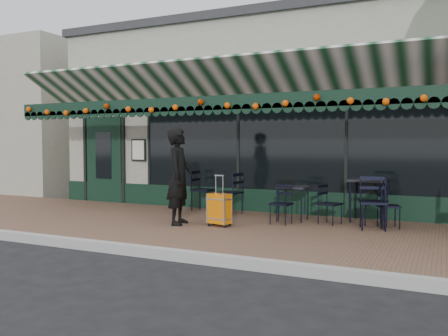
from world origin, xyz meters
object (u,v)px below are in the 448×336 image
at_px(suitcase, 219,209).
at_px(chair_solo, 203,190).
at_px(chair_a_left, 375,203).
at_px(chair_a_right, 389,207).
at_px(chair_a_front, 373,203).
at_px(chair_b_front, 281,204).
at_px(cafe_table_a, 368,183).
at_px(woman, 179,176).
at_px(chair_b_left, 230,193).
at_px(chair_b_right, 330,204).
at_px(cafe_table_b, 293,190).

height_order(suitcase, chair_solo, suitcase).
relative_size(chair_a_left, chair_solo, 0.99).
xyz_separation_m(chair_a_right, chair_a_front, (-0.23, -0.29, 0.09)).
bearing_deg(chair_solo, chair_a_left, -99.32).
bearing_deg(suitcase, chair_b_front, 48.72).
distance_m(suitcase, cafe_table_a, 2.95).
bearing_deg(chair_a_right, cafe_table_a, 20.35).
xyz_separation_m(woman, chair_b_left, (0.34, 1.54, -0.45)).
bearing_deg(chair_a_front, woman, -177.11).
xyz_separation_m(chair_b_front, chair_solo, (-2.17, 0.99, 0.08)).
bearing_deg(chair_a_front, chair_solo, 154.26).
bearing_deg(woman, chair_a_left, -85.07).
relative_size(chair_a_front, chair_solo, 1.03).
xyz_separation_m(chair_a_left, chair_a_front, (-0.01, -0.14, 0.02)).
bearing_deg(chair_a_right, suitcase, 92.65).
height_order(cafe_table_a, chair_solo, chair_solo).
height_order(chair_a_right, chair_b_right, chair_a_right).
distance_m(suitcase, chair_a_front, 2.73).
bearing_deg(suitcase, chair_b_left, 119.61).
height_order(chair_b_right, chair_b_front, chair_b_right).
bearing_deg(cafe_table_a, chair_b_front, -145.51).
relative_size(chair_a_left, chair_b_front, 1.21).
relative_size(chair_a_right, chair_b_left, 0.85).
bearing_deg(chair_a_right, chair_a_left, 104.88).
relative_size(chair_a_left, chair_a_front, 0.96).
distance_m(cafe_table_a, cafe_table_b, 1.43).
relative_size(cafe_table_a, chair_a_front, 0.88).
distance_m(suitcase, chair_b_right, 2.08).
relative_size(chair_b_left, chair_b_front, 1.21).
xyz_separation_m(chair_a_left, chair_b_left, (-3.03, 0.41, 0.00)).
xyz_separation_m(suitcase, chair_solo, (-1.22, 1.68, 0.14)).
bearing_deg(suitcase, woman, -157.49).
distance_m(woman, chair_a_left, 3.59).
bearing_deg(chair_a_left, chair_a_right, 122.97).
bearing_deg(cafe_table_a, cafe_table_b, -161.50).
relative_size(cafe_table_b, chair_solo, 0.74).
bearing_deg(chair_b_front, woman, -149.43).
relative_size(woman, cafe_table_a, 2.16).
distance_m(cafe_table_b, chair_a_left, 1.59).
relative_size(suitcase, chair_a_right, 1.21).
distance_m(chair_a_right, chair_solo, 4.08).
height_order(woman, chair_a_right, woman).
relative_size(woman, suitcase, 1.93).
xyz_separation_m(chair_a_front, chair_b_right, (-0.80, 0.21, -0.09)).
bearing_deg(suitcase, cafe_table_a, 47.88).
bearing_deg(chair_b_right, suitcase, 138.88).
bearing_deg(cafe_table_b, woman, -143.11).
bearing_deg(chair_a_right, chair_b_left, 65.90).
bearing_deg(chair_b_right, chair_solo, 96.53).
bearing_deg(woman, cafe_table_a, -73.80).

